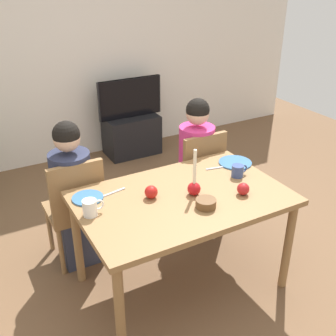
% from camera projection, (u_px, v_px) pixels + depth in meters
% --- Properties ---
extents(ground_plane, '(7.68, 7.68, 0.00)m').
position_uv_depth(ground_plane, '(181.00, 282.00, 3.09)').
color(ground_plane, brown).
extents(back_wall, '(6.40, 0.10, 2.60)m').
position_uv_depth(back_wall, '(63.00, 47.00, 4.53)').
color(back_wall, silver).
rests_on(back_wall, ground).
extents(dining_table, '(1.40, 0.90, 0.75)m').
position_uv_depth(dining_table, '(182.00, 206.00, 2.79)').
color(dining_table, olive).
rests_on(dining_table, ground).
extents(chair_left, '(0.40, 0.40, 0.90)m').
position_uv_depth(chair_left, '(76.00, 206.00, 3.09)').
color(chair_left, olive).
rests_on(chair_left, ground).
extents(chair_right, '(0.40, 0.40, 0.90)m').
position_uv_depth(chair_right, '(198.00, 173.00, 3.56)').
color(chair_right, olive).
rests_on(chair_right, ground).
extents(person_left_child, '(0.30, 0.30, 1.17)m').
position_uv_depth(person_left_child, '(74.00, 197.00, 3.09)').
color(person_left_child, '#33384C').
rests_on(person_left_child, ground).
extents(person_right_child, '(0.30, 0.30, 1.17)m').
position_uv_depth(person_right_child, '(196.00, 166.00, 3.56)').
color(person_right_child, '#33384C').
rests_on(person_right_child, ground).
extents(tv_stand, '(0.64, 0.40, 0.48)m').
position_uv_depth(tv_stand, '(132.00, 135.00, 5.06)').
color(tv_stand, black).
rests_on(tv_stand, ground).
extents(tv, '(0.79, 0.05, 0.46)m').
position_uv_depth(tv, '(130.00, 98.00, 4.85)').
color(tv, black).
rests_on(tv, tv_stand).
extents(candle_centerpiece, '(0.09, 0.09, 0.33)m').
position_uv_depth(candle_centerpiece, '(194.00, 186.00, 2.73)').
color(candle_centerpiece, red).
rests_on(candle_centerpiece, dining_table).
extents(plate_left, '(0.21, 0.21, 0.01)m').
position_uv_depth(plate_left, '(88.00, 198.00, 2.71)').
color(plate_left, teal).
rests_on(plate_left, dining_table).
extents(plate_right, '(0.25, 0.25, 0.01)m').
position_uv_depth(plate_right, '(235.00, 163.00, 3.19)').
color(plate_right, teal).
rests_on(plate_right, dining_table).
extents(mug_left, '(0.14, 0.09, 0.10)m').
position_uv_depth(mug_left, '(90.00, 208.00, 2.52)').
color(mug_left, white).
rests_on(mug_left, dining_table).
extents(mug_right, '(0.13, 0.09, 0.09)m').
position_uv_depth(mug_right, '(238.00, 171.00, 2.98)').
color(mug_right, '#33477F').
rests_on(mug_right, dining_table).
extents(fork_left, '(0.18, 0.05, 0.01)m').
position_uv_depth(fork_left, '(114.00, 192.00, 2.78)').
color(fork_left, silver).
rests_on(fork_left, dining_table).
extents(fork_right, '(0.18, 0.05, 0.01)m').
position_uv_depth(fork_right, '(217.00, 168.00, 3.11)').
color(fork_right, silver).
rests_on(fork_right, dining_table).
extents(bowl_walnuts, '(0.13, 0.13, 0.06)m').
position_uv_depth(bowl_walnuts, '(206.00, 203.00, 2.61)').
color(bowl_walnuts, brown).
rests_on(bowl_walnuts, dining_table).
extents(apple_near_candle, '(0.08, 0.08, 0.08)m').
position_uv_depth(apple_near_candle, '(243.00, 189.00, 2.75)').
color(apple_near_candle, '#AE1D1F').
rests_on(apple_near_candle, dining_table).
extents(apple_by_left_plate, '(0.09, 0.09, 0.09)m').
position_uv_depth(apple_by_left_plate, '(151.00, 192.00, 2.71)').
color(apple_by_left_plate, red).
rests_on(apple_by_left_plate, dining_table).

